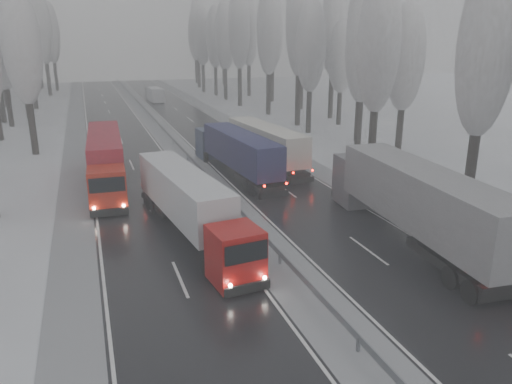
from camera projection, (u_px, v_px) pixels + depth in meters
carriageway_right at (260, 171)px, 43.87m from camera, size 7.50×200.00×0.03m
carriageway_left at (139, 182)px, 40.62m from camera, size 7.50×200.00×0.03m
median_slush at (202, 176)px, 42.25m from camera, size 3.00×200.00×0.04m
shoulder_right at (311, 167)px, 45.40m from camera, size 2.40×200.00×0.04m
shoulder_left at (75, 188)px, 39.09m from camera, size 2.40×200.00×0.04m
median_guardrail at (202, 170)px, 42.06m from camera, size 0.12×200.00×0.76m
tree_16 at (487, 48)px, 30.79m from camera, size 3.60×3.60×16.53m
tree_18 at (379, 45)px, 40.87m from camera, size 3.60×3.60×16.58m
tree_19 at (406, 58)px, 46.57m from camera, size 3.60×3.60×14.57m
tree_20 at (363, 49)px, 49.43m from camera, size 3.60×3.60×15.71m
tree_21 at (363, 30)px, 53.18m from camera, size 3.60×3.60×18.62m
tree_22 at (311, 46)px, 58.55m from camera, size 3.60×3.60×15.86m
tree_23 at (342, 57)px, 64.55m from camera, size 3.60×3.60×13.55m
tree_24 at (300, 21)px, 62.84m from camera, size 3.60×3.60×20.49m
tree_25 at (334, 28)px, 68.79m from camera, size 3.60×3.60×19.44m
tree_26 at (269, 31)px, 72.31m from camera, size 3.60×3.60×18.78m
tree_27 at (303, 36)px, 78.36m from camera, size 3.60×3.60×17.62m
tree_28 at (239, 28)px, 81.42m from camera, size 3.60×3.60×19.62m
tree_29 at (273, 34)px, 87.60m from camera, size 3.60×3.60×18.11m
tree_30 at (225, 35)px, 90.62m from camera, size 3.60×3.60×17.86m
tree_31 at (249, 33)px, 95.93m from camera, size 3.60×3.60×18.58m
tree_32 at (215, 37)px, 97.52m from camera, size 3.60×3.60×17.33m
tree_33 at (225, 47)px, 102.68m from camera, size 3.60×3.60×14.33m
tree_34 at (202, 36)px, 103.60m from camera, size 3.60×3.60×17.63m
tree_35 at (239, 34)px, 109.95m from camera, size 3.60×3.60×18.25m
tree_36 at (198, 29)px, 112.40m from camera, size 3.60×3.60×20.23m
tree_37 at (223, 40)px, 118.91m from camera, size 3.60×3.60×16.37m
tree_38 at (195, 35)px, 122.89m from camera, size 3.60×3.60×17.97m
tree_39 at (203, 40)px, 127.72m from camera, size 3.60×3.60×16.19m
tree_62 at (22, 47)px, 47.24m from camera, size 3.60×3.60×16.04m
tree_66 at (1, 49)px, 62.90m from camera, size 3.60×3.60×15.23m
tree_68 at (19, 41)px, 69.22m from camera, size 3.60×3.60×16.65m
tree_70 at (27, 39)px, 78.32m from camera, size 3.60×3.60×17.09m
tree_72 at (17, 46)px, 86.33m from camera, size 3.60×3.60×15.11m
tree_73 at (0, 38)px, 88.64m from camera, size 3.60×3.60×17.22m
tree_74 at (43, 29)px, 96.40m from camera, size 3.60×3.60×19.68m
tree_76 at (51, 33)px, 105.41m from camera, size 3.60×3.60×18.55m
tree_77 at (26, 46)px, 108.09m from camera, size 3.60×3.60×14.32m
tree_78 at (35, 31)px, 110.08m from camera, size 3.60×3.60×19.55m
tree_79 at (24, 38)px, 113.31m from camera, size 3.60×3.60×17.07m
truck_grey_tarp at (412, 198)px, 28.16m from camera, size 4.02×17.73×4.51m
truck_blue_box at (236, 150)px, 42.01m from camera, size 3.52×14.84×3.78m
truck_cream_box at (261, 142)px, 45.43m from camera, size 3.79×14.80×3.76m
box_truck_distant at (155, 95)px, 90.26m from camera, size 2.49×6.92×2.54m
truck_red_white at (189, 201)px, 29.02m from camera, size 4.03×14.61×3.71m
truck_red_red at (106, 157)px, 39.12m from camera, size 3.05×15.61×3.98m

